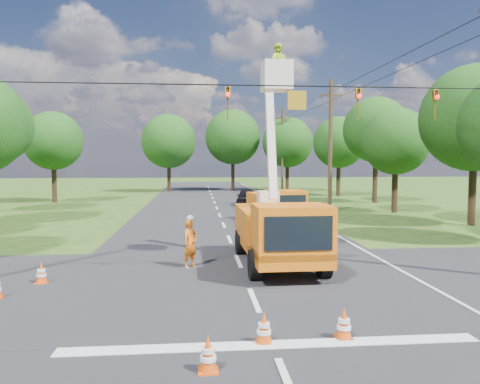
{
  "coord_description": "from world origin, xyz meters",
  "views": [
    {
      "loc": [
        -1.57,
        -12.76,
        3.98
      ],
      "look_at": [
        0.24,
        6.88,
        2.6
      ],
      "focal_mm": 35.0,
      "sensor_mm": 36.0,
      "label": 1
    }
  ],
  "objects": [
    {
      "name": "tree_right_d",
      "position": [
        14.8,
        29.0,
        6.68
      ],
      "size": [
        6.0,
        6.0,
        9.7
      ],
      "color": "#382616",
      "rests_on": "ground"
    },
    {
      "name": "traffic_cone_4",
      "position": [
        -6.55,
        2.46,
        0.36
      ],
      "size": [
        0.38,
        0.38,
        0.71
      ],
      "color": "#E34B0B",
      "rests_on": "ground"
    },
    {
      "name": "tree_right_b",
      "position": [
        15.0,
        14.0,
        6.43
      ],
      "size": [
        6.4,
        6.4,
        9.65
      ],
      "color": "#382616",
      "rests_on": "ground"
    },
    {
      "name": "traffic_cone_7",
      "position": [
        3.25,
        16.01,
        0.36
      ],
      "size": [
        0.38,
        0.38,
        0.71
      ],
      "color": "#E34B0B",
      "rests_on": "ground"
    },
    {
      "name": "road_main",
      "position": [
        0.0,
        20.0,
        0.0
      ],
      "size": [
        12.0,
        100.0,
        0.06
      ],
      "primitive_type": "cube",
      "color": "black",
      "rests_on": "ground"
    },
    {
      "name": "tree_far_a",
      "position": [
        -5.0,
        45.0,
        6.19
      ],
      "size": [
        6.6,
        6.6,
        9.5
      ],
      "color": "#382616",
      "rests_on": "ground"
    },
    {
      "name": "stop_bar",
      "position": [
        0.0,
        -3.2,
        0.0
      ],
      "size": [
        9.0,
        0.45,
        0.02
      ],
      "primitive_type": "cube",
      "color": "silver",
      "rests_on": "ground"
    },
    {
      "name": "traffic_cone_0",
      "position": [
        -1.39,
        -4.29,
        0.36
      ],
      "size": [
        0.38,
        0.38,
        0.71
      ],
      "color": "#E34B0B",
      "rests_on": "ground"
    },
    {
      "name": "tree_left_f",
      "position": [
        -14.8,
        32.0,
        5.69
      ],
      "size": [
        5.4,
        5.4,
        8.4
      ],
      "color": "#382616",
      "rests_on": "ground"
    },
    {
      "name": "tree_right_e",
      "position": [
        13.8,
        37.0,
        5.81
      ],
      "size": [
        5.6,
        5.6,
        8.63
      ],
      "color": "#382616",
      "rests_on": "ground"
    },
    {
      "name": "tree_right_c",
      "position": [
        13.2,
        21.0,
        5.31
      ],
      "size": [
        5.0,
        5.0,
        7.83
      ],
      "color": "#382616",
      "rests_on": "ground"
    },
    {
      "name": "pole_right_far",
      "position": [
        8.5,
        42.0,
        5.11
      ],
      "size": [
        1.8,
        0.3,
        10.0
      ],
      "color": "#4C3823",
      "rests_on": "ground"
    },
    {
      "name": "signal_span",
      "position": [
        2.23,
        1.99,
        5.88
      ],
      "size": [
        18.0,
        0.29,
        1.07
      ],
      "color": "black",
      "rests_on": "ground"
    },
    {
      "name": "traffic_cone_8",
      "position": [
        -0.16,
        -3.06,
        0.36
      ],
      "size": [
        0.38,
        0.38,
        0.71
      ],
      "color": "#E34B0B",
      "rests_on": "ground"
    },
    {
      "name": "edge_line",
      "position": [
        5.6,
        20.0,
        0.0
      ],
      "size": [
        0.12,
        90.0,
        0.02
      ],
      "primitive_type": "cube",
      "color": "silver",
      "rests_on": "ground"
    },
    {
      "name": "traffic_cone_2",
      "position": [
        1.44,
        7.34,
        0.36
      ],
      "size": [
        0.38,
        0.38,
        0.71
      ],
      "color": "#E34B0B",
      "rests_on": "ground"
    },
    {
      "name": "road_cross",
      "position": [
        0.0,
        2.0,
        0.0
      ],
      "size": [
        56.0,
        10.0,
        0.07
      ],
      "primitive_type": "cube",
      "color": "black",
      "rests_on": "ground"
    },
    {
      "name": "ground_worker",
      "position": [
        -1.83,
        4.27,
        0.9
      ],
      "size": [
        0.76,
        0.78,
        1.8
      ],
      "primitive_type": "imported",
      "rotation": [
        0.0,
        0.0,
        0.83
      ],
      "color": "#D65012",
      "rests_on": "ground"
    },
    {
      "name": "pole_right_mid",
      "position": [
        8.5,
        22.0,
        5.11
      ],
      "size": [
        1.8,
        0.3,
        10.0
      ],
      "color": "#4C3823",
      "rests_on": "ground"
    },
    {
      "name": "ground",
      "position": [
        0.0,
        20.0,
        0.0
      ],
      "size": [
        140.0,
        140.0,
        0.0
      ],
      "primitive_type": "plane",
      "color": "#204815",
      "rests_on": "ground"
    },
    {
      "name": "bucket_truck",
      "position": [
        1.43,
        4.26,
        1.73
      ],
      "size": [
        2.8,
        6.77,
        8.3
      ],
      "rotation": [
        0.0,
        0.0,
        0.02
      ],
      "color": "orange",
      "rests_on": "ground"
    },
    {
      "name": "traffic_cone_3",
      "position": [
        2.09,
        10.36,
        0.36
      ],
      "size": [
        0.38,
        0.38,
        0.71
      ],
      "color": "#E34B0B",
      "rests_on": "ground"
    },
    {
      "name": "traffic_cone_1",
      "position": [
        1.63,
        -2.96,
        0.36
      ],
      "size": [
        0.38,
        0.38,
        0.71
      ],
      "color": "#E34B0B",
      "rests_on": "ground"
    },
    {
      "name": "tree_far_b",
      "position": [
        3.0,
        47.0,
        6.81
      ],
      "size": [
        7.0,
        7.0,
        10.32
      ],
      "color": "#382616",
      "rests_on": "ground"
    },
    {
      "name": "second_truck",
      "position": [
        3.27,
        15.76,
        1.14
      ],
      "size": [
        3.02,
        6.11,
        2.19
      ],
      "rotation": [
        0.0,
        0.0,
        0.15
      ],
      "color": "orange",
      "rests_on": "ground"
    },
    {
      "name": "tree_far_c",
      "position": [
        9.5,
        44.0,
        6.06
      ],
      "size": [
        6.2,
        6.2,
        9.18
      ],
      "color": "#382616",
      "rests_on": "ground"
    },
    {
      "name": "distant_car",
      "position": [
        2.74,
        27.5,
        0.72
      ],
      "size": [
        2.3,
        4.41,
        1.43
      ],
      "primitive_type": "imported",
      "rotation": [
        0.0,
        0.0,
        -0.15
      ],
      "color": "black",
      "rests_on": "ground"
    }
  ]
}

